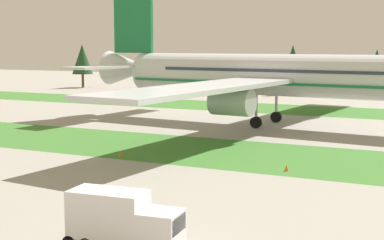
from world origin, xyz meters
The scene contains 7 objects.
grass_strip_near centered at (0.00, 39.57, 0.00)m, with size 320.00×17.22×0.01m, color #3D752D.
grass_strip_far centered at (0.00, 86.00, 0.00)m, with size 320.00×17.22×0.01m, color #3D752D.
airliner centered at (3.48, 62.98, 7.62)m, with size 64.66×79.52×21.28m.
catering_truck centered at (11.52, 7.85, 1.95)m, with size 7.16×3.01×3.58m.
taxiway_marker_0 centered at (-4.75, 32.45, 0.31)m, with size 0.44×0.44×0.63m, color orange.
taxiway_marker_1 centered at (13.64, 33.22, 0.31)m, with size 0.44×0.44×0.62m, color orange.
distant_tree_line centered at (-8.78, 118.21, 7.15)m, with size 148.22×11.07×12.33m.
Camera 1 is at (29.52, -19.59, 11.96)m, focal length 54.17 mm.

